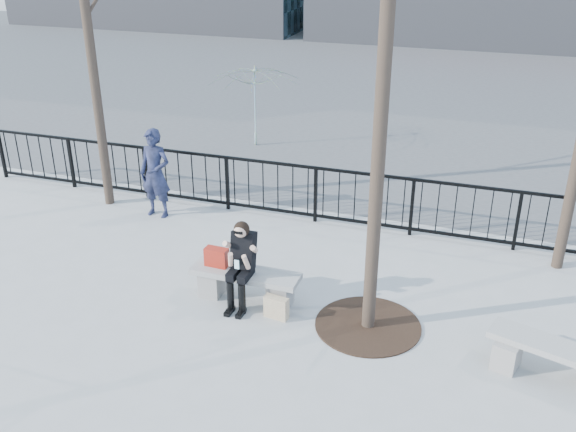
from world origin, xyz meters
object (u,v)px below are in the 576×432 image
(standing_man, at_px, (155,173))
(seated_woman, at_px, (241,265))
(bench_main, at_px, (246,282))
(bench_second, at_px, (552,356))

(standing_man, bearing_deg, seated_woman, -39.59)
(bench_main, height_order, seated_woman, seated_woman)
(bench_main, xyz_separation_m, standing_man, (-2.76, 2.30, 0.56))
(bench_main, relative_size, seated_woman, 1.23)
(bench_main, bearing_deg, standing_man, 140.24)
(seated_woman, bearing_deg, bench_second, -3.53)
(seated_woman, bearing_deg, standing_man, 138.33)
(bench_main, height_order, standing_man, standing_man)
(bench_second, xyz_separation_m, seated_woman, (-4.29, 0.26, 0.39))
(bench_second, bearing_deg, standing_man, 175.87)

